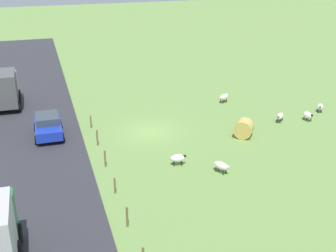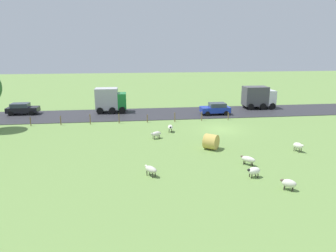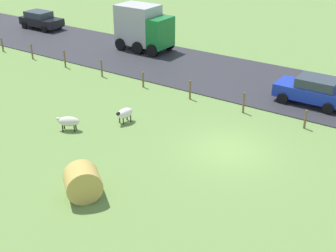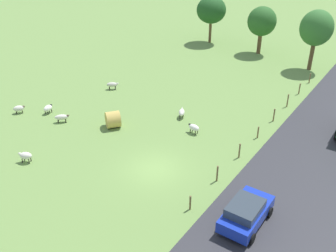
# 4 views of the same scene
# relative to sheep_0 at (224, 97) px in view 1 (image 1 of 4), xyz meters

# --- Properties ---
(ground_plane) EXTENTS (160.00, 160.00, 0.00)m
(ground_plane) POSITION_rel_sheep_0_xyz_m (8.42, 4.69, -0.56)
(ground_plane) COLOR #6B8E47
(road_strip) EXTENTS (8.00, 80.00, 0.06)m
(road_strip) POSITION_rel_sheep_0_xyz_m (17.69, 4.69, -0.53)
(road_strip) COLOR #2D2D33
(road_strip) RESTS_ON ground_plane
(sheep_0) EXTENTS (1.11, 0.90, 0.84)m
(sheep_0) POSITION_rel_sheep_0_xyz_m (0.00, 0.00, 0.00)
(sheep_0) COLOR silver
(sheep_0) RESTS_ON ground_plane
(sheep_1) EXTENTS (1.00, 1.25, 0.77)m
(sheep_1) POSITION_rel_sheep_0_xyz_m (5.67, 12.56, -0.05)
(sheep_1) COLOR silver
(sheep_1) RESTS_ON ground_plane
(sheep_2) EXTENTS (0.70, 1.09, 0.79)m
(sheep_2) POSITION_rel_sheep_0_xyz_m (-4.95, 6.28, -0.05)
(sheep_2) COLOR white
(sheep_2) RESTS_ON ground_plane
(sheep_3) EXTENTS (1.13, 0.67, 0.81)m
(sheep_3) POSITION_rel_sheep_0_xyz_m (8.05, 10.74, -0.03)
(sheep_3) COLOR white
(sheep_3) RESTS_ON ground_plane
(sheep_4) EXTENTS (0.99, 1.08, 0.76)m
(sheep_4) POSITION_rel_sheep_0_xyz_m (-7.19, 4.77, -0.08)
(sheep_4) COLOR silver
(sheep_4) RESTS_ON ground_plane
(sheep_6) EXTENTS (1.17, 1.16, 0.74)m
(sheep_6) POSITION_rel_sheep_0_xyz_m (-2.58, 5.79, -0.06)
(sheep_6) COLOR silver
(sheep_6) RESTS_ON ground_plane
(hay_bale_0) EXTENTS (1.85, 1.80, 1.43)m
(hay_bale_0) POSITION_rel_sheep_0_xyz_m (1.73, 7.73, 0.15)
(hay_bale_0) COLOR tan
(hay_bale_0) RESTS_ON ground_plane
(fence_post_0) EXTENTS (0.12, 0.12, 1.05)m
(fence_post_0) POSITION_rel_sheep_0_xyz_m (12.78, 2.45, -0.04)
(fence_post_0) COLOR brown
(fence_post_0) RESTS_ON ground_plane
(fence_post_1) EXTENTS (0.12, 0.12, 1.24)m
(fence_post_1) POSITION_rel_sheep_0_xyz_m (12.78, 5.99, 0.06)
(fence_post_1) COLOR brown
(fence_post_1) RESTS_ON ground_plane
(fence_post_2) EXTENTS (0.12, 0.12, 1.20)m
(fence_post_2) POSITION_rel_sheep_0_xyz_m (12.78, 9.53, 0.04)
(fence_post_2) COLOR brown
(fence_post_2) RESTS_ON ground_plane
(fence_post_3) EXTENTS (0.12, 0.12, 1.03)m
(fence_post_3) POSITION_rel_sheep_0_xyz_m (12.78, 13.06, -0.04)
(fence_post_3) COLOR brown
(fence_post_3) RESTS_ON ground_plane
(fence_post_4) EXTENTS (0.12, 0.12, 1.21)m
(fence_post_4) POSITION_rel_sheep_0_xyz_m (12.78, 16.60, 0.04)
(fence_post_4) COLOR brown
(fence_post_4) RESTS_ON ground_plane
(truck_0) EXTENTS (2.67, 4.74, 3.38)m
(truck_0) POSITION_rel_sheep_0_xyz_m (19.60, -4.49, 1.29)
(truck_0) COLOR white
(truck_0) RESTS_ON road_strip
(car_0) EXTENTS (2.16, 4.07, 1.62)m
(car_0) POSITION_rel_sheep_0_xyz_m (16.16, 3.20, 0.34)
(car_0) COLOR #1933B2
(car_0) RESTS_ON road_strip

